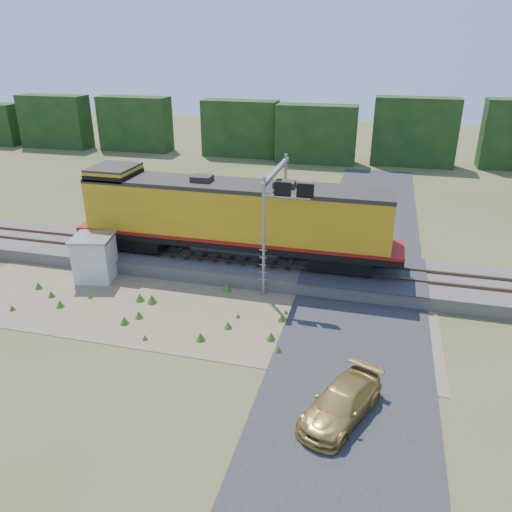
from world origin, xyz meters
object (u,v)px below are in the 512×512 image
(locomotive, at_px, (230,216))
(car, at_px, (341,404))
(shed, at_px, (95,258))
(signal_gantry, at_px, (279,197))

(locomotive, height_order, car, locomotive)
(shed, bearing_deg, signal_gantry, 1.97)
(signal_gantry, bearing_deg, locomotive, 168.01)
(car, bearing_deg, locomotive, 146.63)
(car, bearing_deg, signal_gantry, 136.15)
(locomotive, xyz_separation_m, signal_gantry, (3.08, -0.65, 1.61))
(locomotive, relative_size, car, 4.50)
(locomotive, relative_size, signal_gantry, 2.92)
(shed, relative_size, car, 0.61)
(signal_gantry, xyz_separation_m, car, (4.81, -11.00, -4.44))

